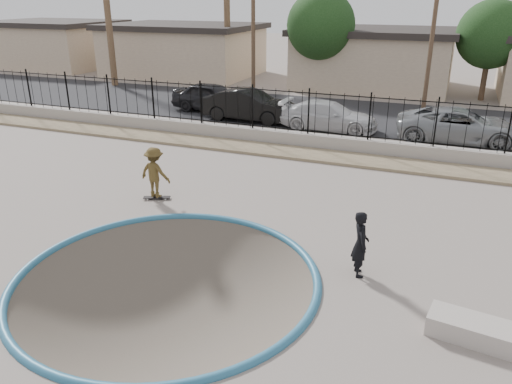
{
  "coord_description": "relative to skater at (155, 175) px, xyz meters",
  "views": [
    {
      "loc": [
        5.54,
        -9.37,
        6.05
      ],
      "look_at": [
        0.98,
        2.0,
        1.17
      ],
      "focal_mm": 35.0,
      "sensor_mm": 36.0,
      "label": 1
    }
  ],
  "objects": [
    {
      "name": "skater",
      "position": [
        0.0,
        0.0,
        0.0
      ],
      "size": [
        1.07,
        0.67,
        1.6
      ],
      "primitive_type": "imported",
      "rotation": [
        0.0,
        0.0,
        3.07
      ],
      "color": "brown",
      "rests_on": "ground"
    },
    {
      "name": "utility_pole_mid",
      "position": [
        6.8,
        16.0,
        4.16
      ],
      "size": [
        1.7,
        0.24,
        9.5
      ],
      "color": "#473323",
      "rests_on": "ground"
    },
    {
      "name": "concrete_ledge",
      "position": [
        9.24,
        -3.7,
        -0.6
      ],
      "size": [
        1.68,
        0.92,
        0.4
      ],
      "primitive_type": "cube",
      "rotation": [
        0.0,
        0.0,
        -0.14
      ],
      "color": "#A69C93",
      "rests_on": "ground"
    },
    {
      "name": "utility_pole_left",
      "position": [
        -3.2,
        16.0,
        3.9
      ],
      "size": [
        1.7,
        0.24,
        9.0
      ],
      "color": "#473323",
      "rests_on": "ground"
    },
    {
      "name": "rock_strip",
      "position": [
        2.8,
        6.2,
        -0.74
      ],
      "size": [
        42.0,
        1.6,
        0.11
      ],
      "primitive_type": "cube",
      "color": "#968762",
      "rests_on": "ground"
    },
    {
      "name": "skateboard",
      "position": [
        0.0,
        -0.0,
        -0.74
      ],
      "size": [
        0.86,
        0.53,
        0.07
      ],
      "rotation": [
        0.0,
        0.0,
        0.41
      ],
      "color": "black",
      "rests_on": "ground"
    },
    {
      "name": "car_d",
      "position": [
        8.7,
        10.4,
        -0.03
      ],
      "size": [
        5.42,
        2.76,
        1.47
      ],
      "primitive_type": "imported",
      "rotation": [
        0.0,
        0.0,
        1.63
      ],
      "color": "gray",
      "rests_on": "street"
    },
    {
      "name": "house_west_far",
      "position": [
        -25.2,
        23.5,
        1.17
      ],
      "size": [
        10.6,
        8.6,
        3.9
      ],
      "color": "tan",
      "rests_on": "ground"
    },
    {
      "name": "car_c",
      "position": [
        2.92,
        10.4,
        -0.1
      ],
      "size": [
        4.59,
        1.89,
        1.33
      ],
      "primitive_type": "imported",
      "rotation": [
        0.0,
        0.0,
        1.58
      ],
      "color": "silver",
      "rests_on": "street"
    },
    {
      "name": "bowl_pit",
      "position": [
        2.8,
        -4.0,
        -0.8
      ],
      "size": [
        6.84,
        6.84,
        1.8
      ],
      "primitive_type": null,
      "color": "#50473D",
      "rests_on": "ground"
    },
    {
      "name": "street_tree_mid",
      "position": [
        9.8,
        21.0,
        3.04
      ],
      "size": [
        3.96,
        3.96,
        5.83
      ],
      "color": "#473323",
      "rests_on": "ground"
    },
    {
      "name": "retaining_wall",
      "position": [
        2.8,
        7.3,
        -0.5
      ],
      "size": [
        42.0,
        0.45,
        0.6
      ],
      "primitive_type": "cube",
      "color": "gray",
      "rests_on": "ground"
    },
    {
      "name": "fence",
      "position": [
        2.8,
        7.3,
        0.7
      ],
      "size": [
        40.0,
        0.04,
        1.8
      ],
      "color": "black",
      "rests_on": "retaining_wall"
    },
    {
      "name": "car_a",
      "position": [
        -3.97,
        12.0,
        0.01
      ],
      "size": [
        4.62,
        2.04,
        1.55
      ],
      "primitive_type": "imported",
      "rotation": [
        0.0,
        0.0,
        1.52
      ],
      "color": "black",
      "rests_on": "street"
    },
    {
      "name": "coping_ring",
      "position": [
        2.8,
        -4.0,
        -0.8
      ],
      "size": [
        7.04,
        7.04,
        0.2
      ],
      "primitive_type": "torus",
      "color": "#276181",
      "rests_on": "ground"
    },
    {
      "name": "street_tree_left",
      "position": [
        -0.2,
        20.0,
        3.39
      ],
      "size": [
        4.32,
        4.32,
        6.36
      ],
      "color": "#473323",
      "rests_on": "ground"
    },
    {
      "name": "street",
      "position": [
        2.8,
        14.0,
        -0.78
      ],
      "size": [
        90.0,
        8.0,
        0.04
      ],
      "primitive_type": "cube",
      "color": "black",
      "rests_on": "ground"
    },
    {
      "name": "house_center",
      "position": [
        2.8,
        23.5,
        1.17
      ],
      "size": [
        10.6,
        8.6,
        3.9
      ],
      "color": "tan",
      "rests_on": "ground"
    },
    {
      "name": "ground",
      "position": [
        2.8,
        9.0,
        -1.9
      ],
      "size": [
        120.0,
        120.0,
        2.2
      ],
      "primitive_type": "cube",
      "color": "slate",
      "rests_on": "ground"
    },
    {
      "name": "videographer",
      "position": [
        6.8,
        -2.17,
        -0.01
      ],
      "size": [
        0.56,
        0.67,
        1.57
      ],
      "primitive_type": "imported",
      "rotation": [
        0.0,
        0.0,
        1.96
      ],
      "color": "black",
      "rests_on": "ground"
    },
    {
      "name": "house_west",
      "position": [
        -12.2,
        23.5,
        1.17
      ],
      "size": [
        11.6,
        8.6,
        3.9
      ],
      "color": "tan",
      "rests_on": "ground"
    },
    {
      "name": "car_b",
      "position": [
        -1.29,
        10.73,
        0.01
      ],
      "size": [
        4.77,
        1.78,
        1.56
      ],
      "primitive_type": "imported",
      "rotation": [
        0.0,
        0.0,
        1.54
      ],
      "color": "black",
      "rests_on": "street"
    }
  ]
}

